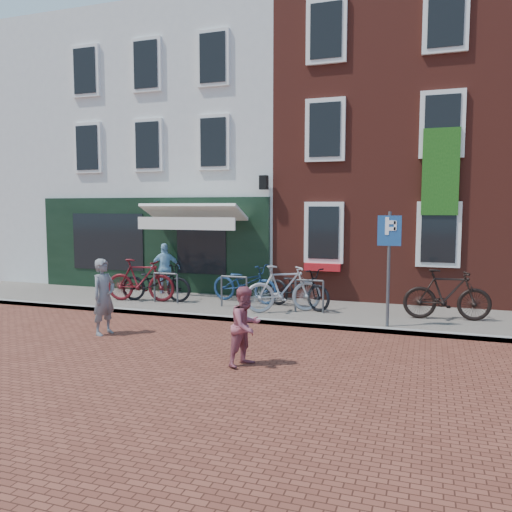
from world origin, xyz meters
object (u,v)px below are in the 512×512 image
(bicycle_4, at_px, (298,288))
(cafe_person, at_px, (165,268))
(bicycle_2, at_px, (245,283))
(parking_sign, at_px, (389,250))
(woman, at_px, (104,297))
(bicycle_3, at_px, (283,289))
(boy, at_px, (246,326))
(bicycle_5, at_px, (447,295))
(bicycle_0, at_px, (156,282))
(bicycle_1, at_px, (141,280))

(bicycle_4, bearing_deg, cafe_person, 102.01)
(bicycle_2, bearing_deg, parking_sign, -102.42)
(woman, distance_m, bicycle_3, 4.32)
(boy, height_order, bicycle_4, boy)
(woman, bearing_deg, bicycle_5, -53.67)
(parking_sign, xyz_separation_m, bicycle_0, (-6.33, 1.05, -1.16))
(bicycle_1, height_order, bicycle_3, same)
(bicycle_1, bearing_deg, bicycle_3, -101.48)
(woman, bearing_deg, bicycle_3, -35.84)
(bicycle_1, xyz_separation_m, bicycle_5, (7.97, 0.23, 0.00))
(bicycle_0, bearing_deg, cafe_person, 10.66)
(bicycle_1, xyz_separation_m, bicycle_2, (2.78, 0.80, -0.06))
(bicycle_5, bearing_deg, boy, 136.48)
(bicycle_1, bearing_deg, boy, -141.53)
(bicycle_5, bearing_deg, cafe_person, 75.08)
(boy, xyz_separation_m, bicycle_2, (-1.84, 4.99, -0.05))
(woman, distance_m, bicycle_1, 3.31)
(bicycle_1, bearing_deg, cafe_person, -8.63)
(bicycle_1, height_order, bicycle_5, same)
(bicycle_3, bearing_deg, boy, 156.03)
(parking_sign, distance_m, bicycle_0, 6.52)
(boy, relative_size, bicycle_5, 0.70)
(woman, relative_size, bicycle_4, 0.80)
(woman, distance_m, boy, 3.74)
(parking_sign, bearing_deg, bicycle_4, 150.01)
(boy, relative_size, cafe_person, 0.90)
(bicycle_0, distance_m, bicycle_2, 2.47)
(boy, bearing_deg, bicycle_3, 30.61)
(cafe_person, height_order, bicycle_3, cafe_person)
(bicycle_0, bearing_deg, bicycle_3, -101.82)
(parking_sign, relative_size, bicycle_4, 1.25)
(parking_sign, height_order, bicycle_0, parking_sign)
(woman, xyz_separation_m, boy, (3.59, -1.05, -0.13))
(bicycle_2, relative_size, bicycle_3, 1.03)
(bicycle_2, bearing_deg, woman, 167.10)
(cafe_person, height_order, bicycle_5, cafe_person)
(boy, height_order, bicycle_0, boy)
(bicycle_3, height_order, bicycle_5, same)
(woman, relative_size, bicycle_3, 0.83)
(boy, height_order, cafe_person, cafe_person)
(cafe_person, relative_size, bicycle_1, 0.78)
(cafe_person, bearing_deg, parking_sign, 133.48)
(bicycle_2, xyz_separation_m, bicycle_3, (1.37, -0.96, 0.06))
(bicycle_4, bearing_deg, woman, 161.67)
(bicycle_5, bearing_deg, bicycle_0, 84.25)
(boy, bearing_deg, bicycle_1, 71.73)
(bicycle_4, distance_m, bicycle_5, 3.61)
(cafe_person, relative_size, bicycle_3, 0.78)
(bicycle_2, relative_size, bicycle_4, 1.00)
(bicycle_0, height_order, bicycle_3, bicycle_3)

